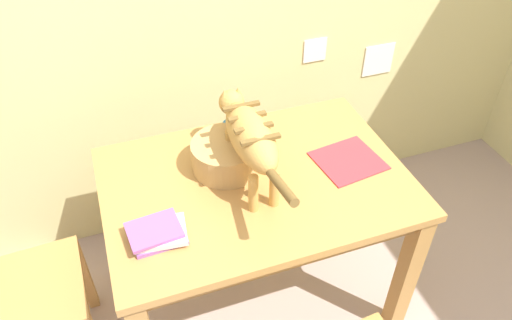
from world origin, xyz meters
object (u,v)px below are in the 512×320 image
at_px(dining_table, 256,197).
at_px(cat, 249,135).
at_px(book_stack, 158,233).
at_px(coffee_mug, 234,132).
at_px(magazine, 348,161).
at_px(saucer_bowl, 233,144).
at_px(wooden_chair_near, 14,294).
at_px(wicker_basket, 226,155).

distance_m(dining_table, cat, 0.31).
bearing_deg(book_stack, coffee_mug, 44.91).
bearing_deg(magazine, book_stack, -177.09).
bearing_deg(coffee_mug, magazine, -31.35).
relative_size(saucer_bowl, wooden_chair_near, 0.19).
bearing_deg(book_stack, wicker_basket, 40.25).
bearing_deg(saucer_bowl, book_stack, -134.81).
bearing_deg(book_stack, dining_table, 21.90).
distance_m(dining_table, wicker_basket, 0.21).
bearing_deg(magazine, wooden_chair_near, 171.50).
bearing_deg(magazine, cat, 168.14).
bearing_deg(cat, wooden_chair_near, -179.79).
bearing_deg(cat, magazine, -4.61).
relative_size(cat, book_stack, 3.29).
xyz_separation_m(coffee_mug, wicker_basket, (-0.07, -0.12, -0.01)).
bearing_deg(coffee_mug, book_stack, -135.09).
xyz_separation_m(saucer_bowl, magazine, (0.41, -0.25, -0.01)).
bearing_deg(coffee_mug, wooden_chair_near, -166.98).
bearing_deg(coffee_mug, saucer_bowl, 180.00).
height_order(magazine, book_stack, book_stack).
height_order(dining_table, coffee_mug, coffee_mug).
distance_m(saucer_bowl, coffee_mug, 0.06).
height_order(saucer_bowl, coffee_mug, coffee_mug).
distance_m(saucer_bowl, book_stack, 0.55).
distance_m(cat, magazine, 0.46).
relative_size(magazine, wooden_chair_near, 0.27).
xyz_separation_m(magazine, wicker_basket, (-0.47, 0.13, 0.06)).
height_order(saucer_bowl, wooden_chair_near, wooden_chair_near).
bearing_deg(wicker_basket, cat, -56.17).
xyz_separation_m(dining_table, book_stack, (-0.41, -0.17, 0.12)).
relative_size(dining_table, saucer_bowl, 6.47).
xyz_separation_m(dining_table, saucer_bowl, (-0.02, 0.23, 0.11)).
bearing_deg(dining_table, coffee_mug, 94.41).
height_order(dining_table, cat, cat).
xyz_separation_m(coffee_mug, book_stack, (-0.39, -0.39, -0.05)).
height_order(coffee_mug, book_stack, coffee_mug).
height_order(wicker_basket, wooden_chair_near, wooden_chair_near).
distance_m(cat, saucer_bowl, 0.29).
bearing_deg(wooden_chair_near, coffee_mug, 100.51).
relative_size(saucer_bowl, coffee_mug, 1.43).
height_order(dining_table, wicker_basket, wicker_basket).
xyz_separation_m(saucer_bowl, wicker_basket, (-0.07, -0.12, 0.05)).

